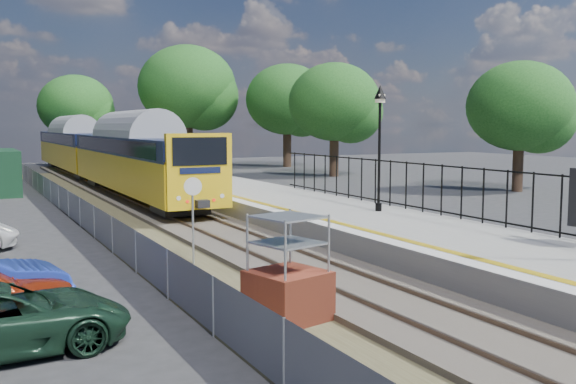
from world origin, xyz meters
TOP-DOWN VIEW (x-y plane):
  - ground at (0.00, 0.00)m, footprint 120.00×120.00m
  - track_bed at (-0.47, 9.67)m, footprint 5.90×80.00m
  - platform at (4.20, 8.00)m, footprint 5.00×70.00m
  - platform_edge at (2.14, 8.00)m, footprint 0.90×70.00m
  - victorian_lamp_north at (5.30, 6.00)m, footprint 0.44×0.44m
  - palisade_fence at (6.55, 2.24)m, footprint 0.12×26.00m
  - wire_fence at (-4.20, 12.00)m, footprint 0.06×52.00m
  - tree_line at (1.40, 42.00)m, footprint 56.80×43.80m
  - train at (0.00, 31.03)m, footprint 2.82×40.83m
  - brick_plinth at (-2.50, -1.83)m, footprint 1.70×1.70m
  - speed_sign at (-2.50, 4.12)m, footprint 0.52×0.14m

SIDE VIEW (x-z plane):
  - ground at x=0.00m, z-range 0.00..0.00m
  - track_bed at x=-0.47m, z-range -0.05..0.24m
  - platform at x=4.20m, z-range 0.00..0.90m
  - wire_fence at x=-4.20m, z-range 0.00..1.20m
  - platform_edge at x=2.14m, z-range 0.90..0.91m
  - brick_plinth at x=-2.50m, z-range -0.05..2.21m
  - speed_sign at x=-2.50m, z-range 0.44..3.02m
  - palisade_fence at x=6.55m, z-range 0.84..2.84m
  - train at x=0.00m, z-range 0.59..4.09m
  - victorian_lamp_north at x=5.30m, z-range 2.00..6.60m
  - tree_line at x=1.40m, z-range 0.67..12.55m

